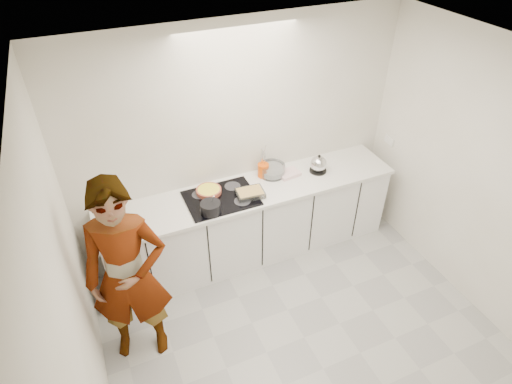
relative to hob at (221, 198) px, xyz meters
name	(u,v)px	position (x,y,z in m)	size (l,w,h in m)	color
floor	(304,337)	(0.35, -1.26, -0.92)	(3.60, 3.20, 0.00)	#AFAFAB
ceiling	(333,79)	(0.35, -1.26, 1.68)	(3.60, 3.20, 0.00)	white
wall_back	(240,143)	(0.35, 0.34, 0.38)	(3.60, 0.00, 2.60)	white
wall_left	(73,314)	(-1.45, -1.26, 0.38)	(0.00, 3.20, 2.60)	white
wall_right	(484,184)	(2.15, -1.24, 0.38)	(0.02, 3.20, 2.60)	white
base_cabinets	(252,224)	(0.35, 0.02, -0.48)	(3.20, 0.58, 0.87)	white
countertop	(252,191)	(0.35, 0.02, -0.03)	(3.24, 0.64, 0.04)	white
hob	(221,198)	(0.00, 0.00, 0.00)	(0.72, 0.54, 0.01)	black
tart_dish	(209,191)	(-0.09, 0.13, 0.03)	(0.31, 0.31, 0.04)	#A54A35
saucepan	(211,208)	(-0.17, -0.18, 0.06)	(0.25, 0.25, 0.19)	black
baking_dish	(250,193)	(0.29, -0.08, 0.04)	(0.30, 0.23, 0.05)	silver
mixing_bowl	(272,170)	(0.67, 0.18, 0.05)	(0.34, 0.34, 0.13)	silver
tea_towel	(289,174)	(0.83, 0.11, 0.01)	(0.24, 0.17, 0.04)	white
kettle	(318,164)	(1.17, 0.04, 0.08)	(0.25, 0.25, 0.22)	black
utensil_crock	(263,170)	(0.57, 0.20, 0.07)	(0.12, 0.12, 0.15)	#F35305
cook	(128,276)	(-1.07, -0.71, 0.02)	(0.68, 0.45, 1.88)	white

